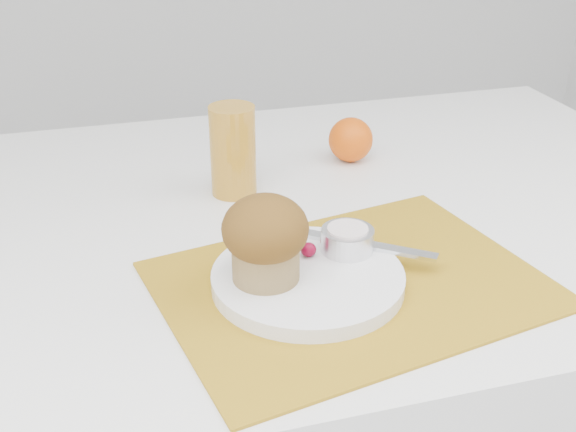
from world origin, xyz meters
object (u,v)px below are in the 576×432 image
object	(u,v)px
orange	(351,140)
muffin	(265,237)
juice_glass	(233,151)
table	(300,416)
plate	(308,279)

from	to	relation	value
orange	muffin	bearing A→B (deg)	-123.55
juice_glass	muffin	world-z (taller)	juice_glass
table	plate	xyz separation A→B (m)	(-0.05, -0.20, 0.39)
table	muffin	size ratio (longest dim) A/B	12.55
table	orange	size ratio (longest dim) A/B	17.62
table	plate	bearing A→B (deg)	-105.13
plate	orange	distance (m)	0.37
plate	muffin	distance (m)	0.07
table	plate	world-z (taller)	plate
plate	juice_glass	xyz separation A→B (m)	(-0.03, 0.26, 0.05)
orange	juice_glass	xyz separation A→B (m)	(-0.20, -0.07, 0.03)
muffin	table	bearing A→B (deg)	62.83
plate	juice_glass	size ratio (longest dim) A/B	1.68
orange	juice_glass	bearing A→B (deg)	-161.53
juice_glass	table	bearing A→B (deg)	-40.23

